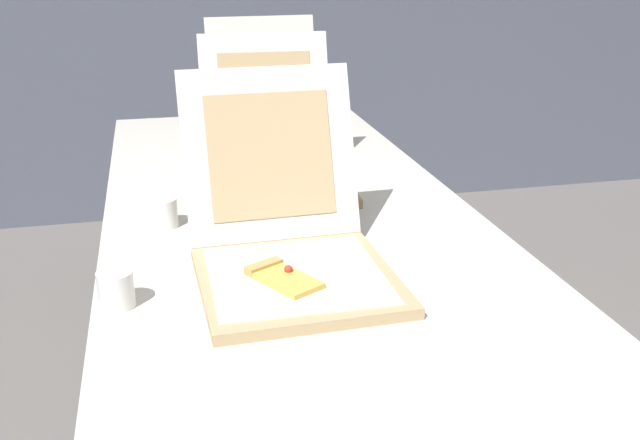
{
  "coord_description": "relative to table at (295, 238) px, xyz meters",
  "views": [
    {
      "loc": [
        -0.3,
        -0.93,
        1.36
      ],
      "look_at": [
        0.02,
        0.45,
        0.82
      ],
      "focal_mm": 40.76,
      "sensor_mm": 36.0,
      "label": 1
    }
  ],
  "objects": [
    {
      "name": "table",
      "position": [
        0.0,
        0.0,
        0.0
      ],
      "size": [
        0.87,
        2.26,
        0.76
      ],
      "color": "silver",
      "rests_on": "ground"
    },
    {
      "name": "pizza_box_front",
      "position": [
        -0.07,
        -0.29,
        0.1
      ],
      "size": [
        0.38,
        0.5,
        0.36
      ],
      "rotation": [
        0.0,
        0.0,
        0.03
      ],
      "color": "tan",
      "rests_on": "table"
    },
    {
      "name": "pizza_box_middle",
      "position": [
        0.0,
        0.27,
        0.1
      ],
      "size": [
        0.38,
        0.48,
        0.37
      ],
      "rotation": [
        0.0,
        0.0,
        -0.04
      ],
      "color": "tan",
      "rests_on": "table"
    },
    {
      "name": "pizza_box_back",
      "position": [
        0.07,
        0.68,
        0.1
      ],
      "size": [
        0.38,
        0.45,
        0.38
      ],
      "rotation": [
        0.0,
        0.0,
        0.04
      ],
      "color": "tan",
      "rests_on": "table"
    },
    {
      "name": "cup_white_near_left",
      "position": [
        -0.39,
        -0.35,
        0.08
      ],
      "size": [
        0.06,
        0.06,
        0.07
      ],
      "primitive_type": "cylinder",
      "color": "white",
      "rests_on": "table"
    },
    {
      "name": "cup_white_mid",
      "position": [
        -0.3,
        0.02,
        0.08
      ],
      "size": [
        0.06,
        0.06,
        0.07
      ],
      "primitive_type": "cylinder",
      "color": "white",
      "rests_on": "table"
    },
    {
      "name": "napkin_pile",
      "position": [
        0.01,
        -0.8,
        0.05
      ],
      "size": [
        0.18,
        0.17,
        0.01
      ],
      "color": "white",
      "rests_on": "table"
    }
  ]
}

